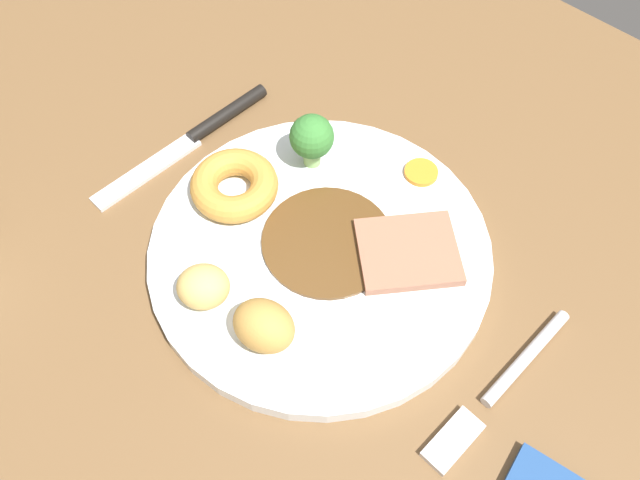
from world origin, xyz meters
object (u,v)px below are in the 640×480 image
Objects in this scene: roast_potato_left at (264,326)px; roast_potato_right at (203,287)px; fork at (497,390)px; knife at (199,134)px; broccoli_floret at (312,138)px; dinner_plate at (320,252)px; carrot_coin_front at (421,172)px; yorkshire_pudding at (234,185)px; meat_slice_main at (408,252)px.

roast_potato_left is 1.18× the size of roast_potato_right.
knife reaches higher than fork.
roast_potato_right is 0.77× the size of broccoli_floret.
carrot_coin_front is (-1.22, -10.96, 0.90)cm from dinner_plate.
yorkshire_pudding is 8.57cm from knife.
roast_potato_left reaches higher than fork.
carrot_coin_front is 0.18× the size of fork.
roast_potato_left reaches higher than dinner_plate.
knife is (7.85, -2.73, -2.06)cm from yorkshire_pudding.
broccoli_floret reaches higher than roast_potato_right.
roast_potato_right reaches higher than dinner_plate.
meat_slice_main is at bearing -160.30° from yorkshire_pudding.
meat_slice_main is 0.40× the size of knife.
roast_potato_left reaches higher than knife.
carrot_coin_front is 0.56× the size of broccoli_floret.
knife is (10.10, 3.93, -3.94)cm from broccoli_floret.
broccoli_floret is 0.27× the size of knife.
fork is at bearing -149.57° from roast_potato_left.
carrot_coin_front reaches higher than knife.
roast_potato_right is 1.37× the size of carrot_coin_front.
carrot_coin_front is at bearing -145.13° from broccoli_floret.
dinner_plate is 1.43× the size of knife.
knife is at bearing 5.88° from meat_slice_main.
roast_potato_left is at bearing 146.25° from yorkshire_pudding.
dinner_plate is 6.81cm from meat_slice_main.
carrot_coin_front is at bearing -129.34° from yorkshire_pudding.
fork is at bearing 89.93° from knife.
roast_potato_left is at bearing 93.26° from carrot_coin_front.
carrot_coin_front is at bearing -59.06° from meat_slice_main.
meat_slice_main is at bearing -106.94° from fork.
roast_potato_left is 1.62× the size of carrot_coin_front.
roast_potato_right is 20.34cm from carrot_coin_front.
yorkshire_pudding reaches higher than dinner_plate.
broccoli_floret is at bearing -101.62° from fork.
dinner_plate is 3.75× the size of yorkshire_pudding.
yorkshire_pudding is 9.60cm from roast_potato_right.
meat_slice_main is at bearing -142.83° from dinner_plate.
knife is at bearing -6.37° from dinner_plate.
broccoli_floret is at bearing -8.29° from meat_slice_main.
roast_potato_left reaches higher than roast_potato_right.
roast_potato_left is 21.33cm from knife.
broccoli_floret is 23.78cm from fork.
yorkshire_pudding reaches higher than knife.
broccoli_floret reaches higher than carrot_coin_front.
roast_potato_left is (-10.81, 7.22, 0.67)cm from yorkshire_pudding.
dinner_plate is at bearing -74.14° from roast_potato_left.
broccoli_floret is at bearing -108.67° from yorkshire_pudding.
yorkshire_pudding is 25.14cm from fork.
yorkshire_pudding is 15.37cm from carrot_coin_front.
broccoli_floret is (11.61, -1.69, 2.59)cm from meat_slice_main.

